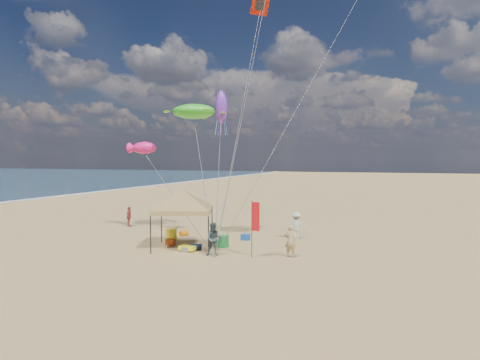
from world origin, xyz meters
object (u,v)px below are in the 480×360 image
at_px(person_near_c, 296,226).
at_px(person_far_a, 129,216).
at_px(person_near_a, 291,241).
at_px(chair_green, 223,241).
at_px(feather_flag, 255,220).
at_px(chair_yellow, 172,234).
at_px(cooler_red, 171,242).
at_px(cooler_blue, 245,237).
at_px(canopy_tent, 183,192).
at_px(person_near_b, 214,239).
at_px(beach_cart, 187,248).

height_order(person_near_c, person_far_a, person_near_c).
bearing_deg(person_near_a, person_far_a, -17.30).
bearing_deg(chair_green, feather_flag, -36.60).
bearing_deg(chair_yellow, person_near_a, -13.16).
height_order(cooler_red, cooler_blue, same).
relative_size(feather_flag, cooler_red, 5.61).
distance_m(canopy_tent, chair_green, 3.75).
relative_size(person_near_c, person_far_a, 1.14).
height_order(person_near_a, person_near_c, person_near_c).
bearing_deg(person_far_a, person_near_b, -140.02).
height_order(feather_flag, person_near_c, feather_flag).
distance_m(chair_yellow, person_far_a, 6.64).
bearing_deg(chair_yellow, chair_green, -12.81).
bearing_deg(cooler_red, cooler_blue, 39.39).
bearing_deg(beach_cart, cooler_blue, 64.42).
distance_m(chair_green, person_near_a, 4.45).
bearing_deg(cooler_blue, person_near_a, -42.46).
distance_m(cooler_red, beach_cart, 2.05).
bearing_deg(chair_green, cooler_blue, 78.00).
relative_size(beach_cart, person_near_a, 0.52).
xyz_separation_m(chair_green, person_near_b, (0.36, -2.15, 0.55)).
height_order(canopy_tent, person_near_a, canopy_tent).
xyz_separation_m(canopy_tent, cooler_blue, (2.65, 3.38, -3.10)).
height_order(chair_green, person_near_a, person_near_a).
bearing_deg(person_near_c, feather_flag, 75.21).
xyz_separation_m(feather_flag, person_near_a, (1.71, 0.89, -1.15)).
bearing_deg(beach_cart, cooler_red, 146.42).
relative_size(canopy_tent, feather_flag, 1.98).
height_order(feather_flag, person_near_a, feather_flag).
xyz_separation_m(person_near_c, person_far_a, (-13.18, 0.42, -0.11)).
bearing_deg(person_far_a, feather_flag, -134.22).
height_order(cooler_red, person_far_a, person_far_a).
relative_size(canopy_tent, person_near_b, 3.32).
height_order(cooler_red, person_near_c, person_near_c).
bearing_deg(person_near_a, chair_green, -9.86).
bearing_deg(beach_cart, person_near_c, 48.57).
relative_size(feather_flag, chair_yellow, 4.33).
distance_m(person_near_b, person_near_c, 6.81).
bearing_deg(cooler_red, canopy_tent, -17.69).
bearing_deg(cooler_red, beach_cart, -33.58).
distance_m(canopy_tent, person_near_a, 6.87).
distance_m(person_near_c, person_far_a, 13.19).
xyz_separation_m(canopy_tent, feather_flag, (4.73, -0.98, -1.26)).
relative_size(feather_flag, person_far_a, 1.95).
xyz_separation_m(cooler_red, person_near_a, (7.49, -0.42, 0.68)).
distance_m(feather_flag, person_near_b, 2.50).
height_order(cooler_blue, person_near_a, person_near_a).
distance_m(canopy_tent, feather_flag, 4.99).
bearing_deg(canopy_tent, person_far_a, 145.10).
relative_size(cooler_red, person_far_a, 0.35).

